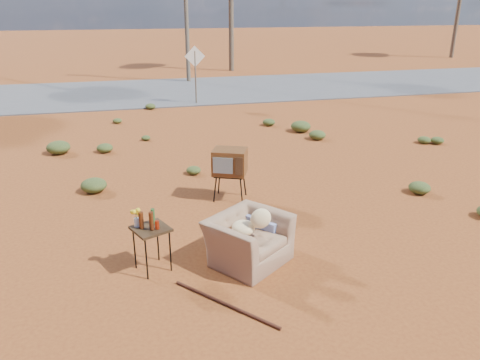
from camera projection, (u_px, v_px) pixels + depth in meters
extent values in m
plane|color=brown|center=(224.00, 265.00, 6.98)|extent=(140.00, 140.00, 0.00)
cube|color=#565659|center=(152.00, 92.00, 20.58)|extent=(140.00, 7.00, 0.04)
imported|color=#8F6A4E|center=(248.00, 232.00, 6.93)|extent=(1.33, 1.25, 0.98)
ellipsoid|color=#F6D796|center=(243.00, 228.00, 6.89)|extent=(0.35, 0.35, 0.21)
ellipsoid|color=#F6D796|center=(261.00, 218.00, 6.76)|extent=(0.31, 0.16, 0.31)
cube|color=navy|center=(263.00, 230.00, 7.43)|extent=(0.81, 0.86, 0.57)
cube|color=black|center=(230.00, 174.00, 9.20)|extent=(0.69, 0.62, 0.03)
cylinder|color=black|center=(215.00, 189.00, 9.14)|extent=(0.04, 0.04, 0.52)
cylinder|color=black|center=(241.00, 191.00, 9.06)|extent=(0.04, 0.04, 0.52)
cylinder|color=black|center=(219.00, 182.00, 9.51)|extent=(0.04, 0.04, 0.52)
cylinder|color=black|center=(244.00, 184.00, 9.44)|extent=(0.04, 0.04, 0.52)
cube|color=brown|center=(230.00, 162.00, 9.10)|extent=(0.78, 0.71, 0.50)
cube|color=slate|center=(223.00, 166.00, 8.88)|extent=(0.36, 0.17, 0.31)
cube|color=#472D19|center=(239.00, 167.00, 8.83)|extent=(0.14, 0.08, 0.35)
cube|color=#352413|center=(151.00, 229.00, 6.65)|extent=(0.62, 0.62, 0.04)
cylinder|color=black|center=(146.00, 259.00, 6.52)|extent=(0.02, 0.02, 0.66)
cylinder|color=black|center=(170.00, 251.00, 6.73)|extent=(0.02, 0.02, 0.66)
cylinder|color=black|center=(135.00, 248.00, 6.80)|extent=(0.02, 0.02, 0.66)
cylinder|color=black|center=(158.00, 241.00, 7.02)|extent=(0.02, 0.02, 0.66)
cylinder|color=#431B0B|center=(141.00, 221.00, 6.57)|extent=(0.07, 0.07, 0.25)
cylinder|color=#431B0B|center=(151.00, 221.00, 6.53)|extent=(0.06, 0.06, 0.26)
cylinder|color=#295022|center=(153.00, 216.00, 6.73)|extent=(0.06, 0.06, 0.23)
cylinder|color=#B82A0E|center=(157.00, 225.00, 6.58)|extent=(0.06, 0.06, 0.12)
cylinder|color=silver|center=(137.00, 223.00, 6.64)|extent=(0.08, 0.08, 0.13)
ellipsoid|color=yellow|center=(136.00, 213.00, 6.59)|extent=(0.15, 0.15, 0.11)
cylinder|color=#451C12|center=(225.00, 304.00, 6.06)|extent=(1.12, 1.32, 0.04)
cylinder|color=brown|center=(196.00, 78.00, 17.86)|extent=(0.06, 0.06, 2.00)
cube|color=silver|center=(195.00, 56.00, 17.57)|extent=(0.78, 0.04, 0.78)
cylinder|color=brown|center=(231.00, 7.00, 25.93)|extent=(0.28, 0.28, 7.00)
cylinder|color=brown|center=(458.00, 10.00, 32.61)|extent=(0.28, 0.28, 6.50)
ellipsoid|color=#485726|center=(420.00, 188.00, 9.60)|extent=(0.44, 0.44, 0.24)
ellipsoid|color=#485726|center=(58.00, 147.00, 12.14)|extent=(0.60, 0.60, 0.33)
ellipsoid|color=#485726|center=(424.00, 140.00, 13.03)|extent=(0.36, 0.36, 0.20)
ellipsoid|color=#485726|center=(269.00, 122.00, 14.93)|extent=(0.40, 0.40, 0.22)
ellipsoid|color=#485726|center=(117.00, 121.00, 15.23)|extent=(0.30, 0.30, 0.17)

